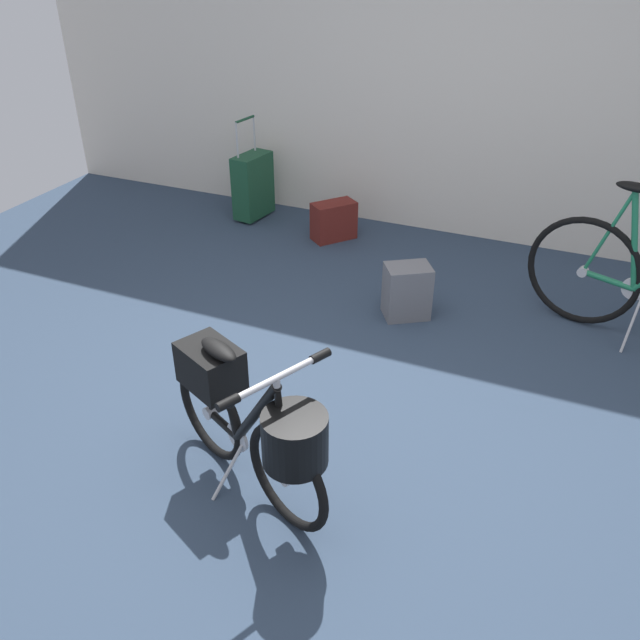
# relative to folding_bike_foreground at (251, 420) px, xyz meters

# --- Properties ---
(ground_plane) EXTENTS (7.31, 7.31, 0.00)m
(ground_plane) POSITION_rel_folding_bike_foreground_xyz_m (0.10, 0.46, -0.40)
(ground_plane) COLOR #2D3D51
(back_wall) EXTENTS (7.31, 0.10, 2.98)m
(back_wall) POSITION_rel_folding_bike_foreground_xyz_m (0.10, 3.17, 1.09)
(back_wall) COLOR silver
(back_wall) RESTS_ON ground_plane
(folding_bike_foreground) EXTENTS (0.97, 0.60, 0.74)m
(folding_bike_foreground) POSITION_rel_folding_bike_foreground_xyz_m (0.00, 0.00, 0.00)
(folding_bike_foreground) COLOR black
(folding_bike_foreground) RESTS_ON ground_plane
(rolling_suitcase) EXTENTS (0.23, 0.38, 0.83)m
(rolling_suitcase) POSITION_rel_folding_bike_foreground_xyz_m (-1.49, 2.78, -0.12)
(rolling_suitcase) COLOR #19472D
(rolling_suitcase) RESTS_ON ground_plane
(backpack_on_floor) EXTENTS (0.34, 0.32, 0.35)m
(backpack_on_floor) POSITION_rel_folding_bike_foreground_xyz_m (0.17, 1.73, -0.23)
(backpack_on_floor) COLOR slate
(backpack_on_floor) RESTS_ON ground_plane
(handbag_on_floor) EXTENTS (0.35, 0.37, 0.30)m
(handbag_on_floor) POSITION_rel_folding_bike_foreground_xyz_m (-0.71, 2.64, -0.25)
(handbag_on_floor) COLOR maroon
(handbag_on_floor) RESTS_ON ground_plane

